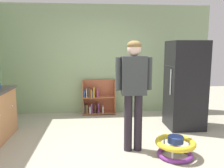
{
  "coord_description": "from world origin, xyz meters",
  "views": [
    {
      "loc": [
        -0.36,
        -3.5,
        1.63
      ],
      "look_at": [
        -0.01,
        0.69,
        0.98
      ],
      "focal_mm": 36.96,
      "sensor_mm": 36.0,
      "label": 1
    }
  ],
  "objects_px": {
    "standing_person": "(134,85)",
    "baby_walker": "(175,147)",
    "bookshelf": "(97,100)",
    "refrigerator": "(185,85)"
  },
  "relations": [
    {
      "from": "refrigerator",
      "to": "bookshelf",
      "type": "distance_m",
      "value": 2.18
    },
    {
      "from": "bookshelf",
      "to": "standing_person",
      "type": "height_order",
      "value": "standing_person"
    },
    {
      "from": "bookshelf",
      "to": "baby_walker",
      "type": "xyz_separation_m",
      "value": [
        1.14,
        -2.43,
        -0.21
      ]
    },
    {
      "from": "standing_person",
      "to": "bookshelf",
      "type": "bearing_deg",
      "value": 104.05
    },
    {
      "from": "standing_person",
      "to": "baby_walker",
      "type": "distance_m",
      "value": 1.12
    },
    {
      "from": "bookshelf",
      "to": "standing_person",
      "type": "distance_m",
      "value": 2.33
    },
    {
      "from": "bookshelf",
      "to": "baby_walker",
      "type": "height_order",
      "value": "bookshelf"
    },
    {
      "from": "standing_person",
      "to": "baby_walker",
      "type": "height_order",
      "value": "standing_person"
    },
    {
      "from": "refrigerator",
      "to": "bookshelf",
      "type": "height_order",
      "value": "refrigerator"
    },
    {
      "from": "baby_walker",
      "to": "standing_person",
      "type": "bearing_deg",
      "value": 155.32
    }
  ]
}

